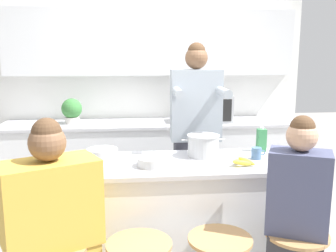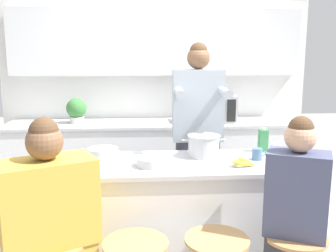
{
  "view_description": "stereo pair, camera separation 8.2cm",
  "coord_description": "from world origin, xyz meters",
  "px_view_note": "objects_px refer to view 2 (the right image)",
  "views": [
    {
      "loc": [
        -0.28,
        -2.57,
        1.67
      ],
      "look_at": [
        0.0,
        0.07,
        1.17
      ],
      "focal_mm": 40.0,
      "sensor_mm": 36.0,
      "label": 1
    },
    {
      "loc": [
        -0.2,
        -2.58,
        1.67
      ],
      "look_at": [
        0.0,
        0.07,
        1.17
      ],
      "focal_mm": 40.0,
      "sensor_mm": 36.0,
      "label": 2
    }
  ],
  "objects_px": {
    "coffee_cup_near": "(257,154)",
    "juice_carton": "(263,140)",
    "person_seated_near": "(294,235)",
    "person_cooking": "(197,147)",
    "microwave": "(211,109)",
    "cooking_pot": "(204,146)",
    "banana_bunch": "(242,162)",
    "kitchen_island": "(169,221)",
    "fruit_bowl": "(103,153)",
    "person_wrapped_blanket": "(51,242)",
    "potted_plant": "(76,110)"
  },
  "relations": [
    {
      "from": "kitchen_island",
      "to": "person_seated_near",
      "type": "distance_m",
      "value": 0.92
    },
    {
      "from": "banana_bunch",
      "to": "person_wrapped_blanket",
      "type": "bearing_deg",
      "value": -160.93
    },
    {
      "from": "kitchen_island",
      "to": "person_seated_near",
      "type": "bearing_deg",
      "value": -38.61
    },
    {
      "from": "kitchen_island",
      "to": "person_seated_near",
      "type": "relative_size",
      "value": 1.33
    },
    {
      "from": "cooking_pot",
      "to": "microwave",
      "type": "height_order",
      "value": "microwave"
    },
    {
      "from": "cooking_pot",
      "to": "banana_bunch",
      "type": "distance_m",
      "value": 0.36
    },
    {
      "from": "person_cooking",
      "to": "microwave",
      "type": "relative_size",
      "value": 3.36
    },
    {
      "from": "coffee_cup_near",
      "to": "juice_carton",
      "type": "bearing_deg",
      "value": 62.71
    },
    {
      "from": "cooking_pot",
      "to": "coffee_cup_near",
      "type": "distance_m",
      "value": 0.4
    },
    {
      "from": "person_seated_near",
      "to": "juice_carton",
      "type": "bearing_deg",
      "value": 111.6
    },
    {
      "from": "coffee_cup_near",
      "to": "person_cooking",
      "type": "bearing_deg",
      "value": 122.43
    },
    {
      "from": "fruit_bowl",
      "to": "microwave",
      "type": "xyz_separation_m",
      "value": [
        1.08,
        1.36,
        0.13
      ]
    },
    {
      "from": "banana_bunch",
      "to": "juice_carton",
      "type": "xyz_separation_m",
      "value": [
        0.27,
        0.38,
        0.06
      ]
    },
    {
      "from": "person_cooking",
      "to": "microwave",
      "type": "xyz_separation_m",
      "value": [
        0.3,
        0.95,
        0.21
      ]
    },
    {
      "from": "person_cooking",
      "to": "kitchen_island",
      "type": "bearing_deg",
      "value": -115.0
    },
    {
      "from": "kitchen_island",
      "to": "coffee_cup_near",
      "type": "xyz_separation_m",
      "value": [
        0.65,
        0.01,
        0.5
      ]
    },
    {
      "from": "banana_bunch",
      "to": "potted_plant",
      "type": "height_order",
      "value": "potted_plant"
    },
    {
      "from": "person_cooking",
      "to": "potted_plant",
      "type": "height_order",
      "value": "person_cooking"
    },
    {
      "from": "fruit_bowl",
      "to": "juice_carton",
      "type": "bearing_deg",
      "value": 3.5
    },
    {
      "from": "person_wrapped_blanket",
      "to": "potted_plant",
      "type": "distance_m",
      "value": 2.19
    },
    {
      "from": "person_seated_near",
      "to": "person_cooking",
      "type": "bearing_deg",
      "value": 135.91
    },
    {
      "from": "fruit_bowl",
      "to": "potted_plant",
      "type": "distance_m",
      "value": 1.47
    },
    {
      "from": "potted_plant",
      "to": "person_wrapped_blanket",
      "type": "bearing_deg",
      "value": -85.14
    },
    {
      "from": "kitchen_island",
      "to": "microwave",
      "type": "bearing_deg",
      "value": 68.73
    },
    {
      "from": "cooking_pot",
      "to": "potted_plant",
      "type": "height_order",
      "value": "potted_plant"
    },
    {
      "from": "coffee_cup_near",
      "to": "potted_plant",
      "type": "height_order",
      "value": "potted_plant"
    },
    {
      "from": "cooking_pot",
      "to": "juice_carton",
      "type": "bearing_deg",
      "value": 12.49
    },
    {
      "from": "kitchen_island",
      "to": "coffee_cup_near",
      "type": "distance_m",
      "value": 0.82
    },
    {
      "from": "banana_bunch",
      "to": "microwave",
      "type": "height_order",
      "value": "microwave"
    },
    {
      "from": "coffee_cup_near",
      "to": "juice_carton",
      "type": "height_order",
      "value": "juice_carton"
    },
    {
      "from": "potted_plant",
      "to": "person_seated_near",
      "type": "bearing_deg",
      "value": -52.98
    },
    {
      "from": "coffee_cup_near",
      "to": "microwave",
      "type": "xyz_separation_m",
      "value": [
        -0.06,
        1.51,
        0.13
      ]
    },
    {
      "from": "cooking_pot",
      "to": "juice_carton",
      "type": "height_order",
      "value": "juice_carton"
    },
    {
      "from": "fruit_bowl",
      "to": "cooking_pot",
      "type": "bearing_deg",
      "value": -2.48
    },
    {
      "from": "banana_bunch",
      "to": "fruit_bowl",
      "type": "bearing_deg",
      "value": 162.51
    },
    {
      "from": "kitchen_island",
      "to": "cooking_pot",
      "type": "height_order",
      "value": "cooking_pot"
    },
    {
      "from": "banana_bunch",
      "to": "person_cooking",
      "type": "bearing_deg",
      "value": 105.61
    },
    {
      "from": "kitchen_island",
      "to": "potted_plant",
      "type": "distance_m",
      "value": 1.91
    },
    {
      "from": "juice_carton",
      "to": "microwave",
      "type": "xyz_separation_m",
      "value": [
        -0.17,
        1.28,
        0.08
      ]
    },
    {
      "from": "coffee_cup_near",
      "to": "person_seated_near",
      "type": "bearing_deg",
      "value": -84.16
    },
    {
      "from": "person_cooking",
      "to": "juice_carton",
      "type": "relative_size",
      "value": 9.18
    },
    {
      "from": "person_cooking",
      "to": "fruit_bowl",
      "type": "xyz_separation_m",
      "value": [
        -0.78,
        -0.41,
        0.07
      ]
    },
    {
      "from": "fruit_bowl",
      "to": "coffee_cup_near",
      "type": "xyz_separation_m",
      "value": [
        1.13,
        -0.15,
        0.01
      ]
    },
    {
      "from": "person_cooking",
      "to": "person_wrapped_blanket",
      "type": "xyz_separation_m",
      "value": [
        -1.01,
        -1.13,
        -0.26
      ]
    },
    {
      "from": "person_wrapped_blanket",
      "to": "cooking_pot",
      "type": "bearing_deg",
      "value": 9.44
    },
    {
      "from": "person_cooking",
      "to": "coffee_cup_near",
      "type": "relative_size",
      "value": 16.82
    },
    {
      "from": "coffee_cup_near",
      "to": "potted_plant",
      "type": "distance_m",
      "value": 2.2
    },
    {
      "from": "coffee_cup_near",
      "to": "juice_carton",
      "type": "distance_m",
      "value": 0.26
    },
    {
      "from": "microwave",
      "to": "potted_plant",
      "type": "distance_m",
      "value": 1.49
    },
    {
      "from": "person_cooking",
      "to": "cooking_pot",
      "type": "bearing_deg",
      "value": -90.16
    }
  ]
}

